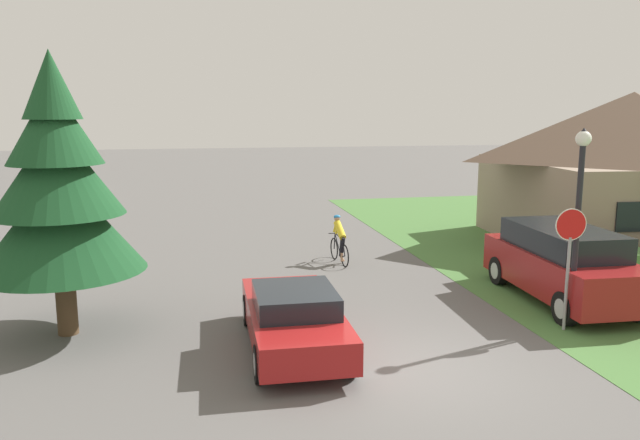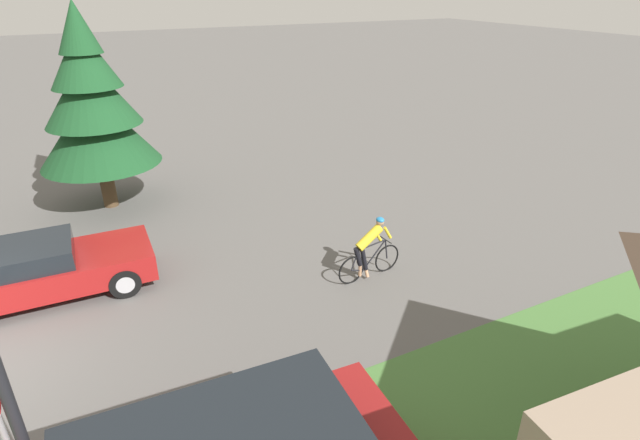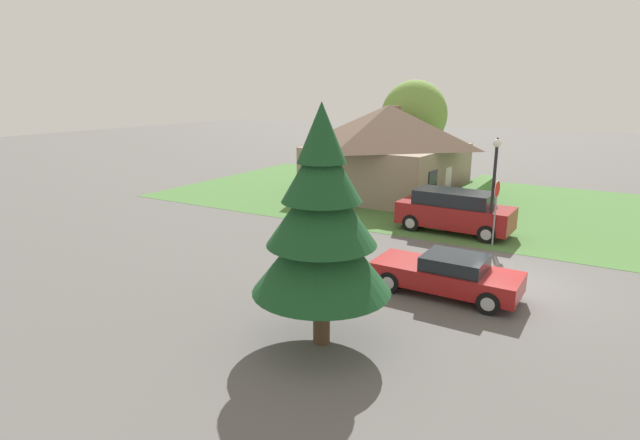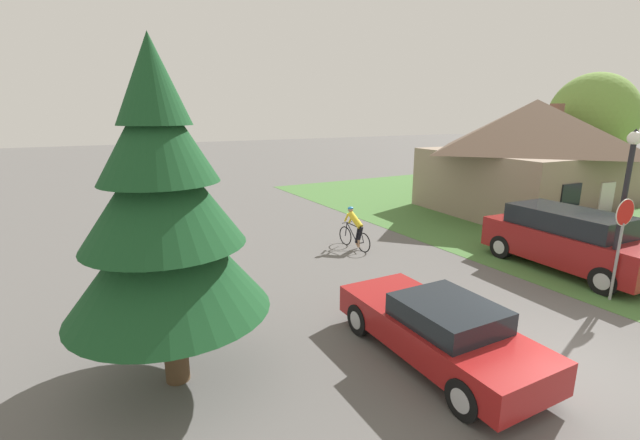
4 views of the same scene
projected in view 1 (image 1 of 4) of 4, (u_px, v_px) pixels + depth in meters
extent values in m
plane|color=#5B5956|center=(409.00, 369.00, 11.62)|extent=(140.00, 140.00, 0.00)
cube|color=gray|center=(625.00, 202.00, 22.53)|extent=(8.67, 8.21, 3.00)
pyramid|color=brown|center=(632.00, 126.00, 22.06)|extent=(9.37, 8.87, 2.40)
cube|color=black|center=(633.00, 217.00, 18.45)|extent=(1.10, 0.14, 0.90)
cube|color=maroon|center=(293.00, 320.00, 12.59)|extent=(1.87, 4.54, 0.61)
cube|color=black|center=(295.00, 300.00, 12.24)|extent=(1.60, 1.87, 0.42)
cylinder|color=black|center=(249.00, 310.00, 13.98)|extent=(0.28, 0.69, 0.69)
cylinder|color=#ADADB2|center=(249.00, 310.00, 13.98)|extent=(0.29, 0.40, 0.40)
cylinder|color=black|center=(318.00, 306.00, 14.26)|extent=(0.28, 0.69, 0.69)
cylinder|color=#ADADB2|center=(318.00, 306.00, 14.26)|extent=(0.29, 0.40, 0.40)
cylinder|color=black|center=(262.00, 364.00, 11.01)|extent=(0.28, 0.69, 0.69)
cylinder|color=#ADADB2|center=(262.00, 364.00, 11.01)|extent=(0.29, 0.40, 0.40)
cylinder|color=black|center=(348.00, 358.00, 11.29)|extent=(0.28, 0.69, 0.69)
cylinder|color=#ADADB2|center=(348.00, 358.00, 11.29)|extent=(0.29, 0.40, 0.40)
torus|color=black|center=(345.00, 256.00, 19.21)|extent=(0.10, 0.71, 0.71)
torus|color=black|center=(334.00, 249.00, 20.20)|extent=(0.10, 0.71, 0.71)
cylinder|color=black|center=(342.00, 248.00, 19.43)|extent=(0.05, 0.18, 0.60)
cylinder|color=black|center=(338.00, 245.00, 19.79)|extent=(0.09, 0.66, 0.67)
cylinder|color=black|center=(339.00, 236.00, 19.67)|extent=(0.11, 0.78, 0.09)
cylinder|color=black|center=(343.00, 256.00, 19.38)|extent=(0.07, 0.35, 0.15)
cylinder|color=black|center=(344.00, 248.00, 19.26)|extent=(0.05, 0.22, 0.49)
cylinder|color=black|center=(335.00, 241.00, 20.12)|extent=(0.05, 0.12, 0.54)
cylinder|color=black|center=(335.00, 233.00, 20.03)|extent=(0.44, 0.06, 0.02)
ellipsoid|color=black|center=(343.00, 239.00, 19.30)|extent=(0.10, 0.21, 0.05)
cylinder|color=black|center=(343.00, 245.00, 19.33)|extent=(0.13, 0.26, 0.50)
cylinder|color=black|center=(341.00, 247.00, 19.50)|extent=(0.13, 0.26, 0.66)
cylinder|color=tan|center=(342.00, 257.00, 19.47)|extent=(0.08, 0.08, 0.30)
cylinder|color=tan|center=(342.00, 258.00, 19.65)|extent=(0.17, 0.08, 0.21)
cylinder|color=yellow|center=(340.00, 230.00, 19.54)|extent=(0.28, 0.72, 0.56)
cylinder|color=yellow|center=(337.00, 229.00, 19.77)|extent=(0.09, 0.26, 0.36)
cylinder|color=yellow|center=(335.00, 227.00, 20.04)|extent=(0.09, 0.26, 0.36)
sphere|color=tan|center=(337.00, 218.00, 19.76)|extent=(0.19, 0.19, 0.19)
ellipsoid|color=#267FBF|center=(337.00, 217.00, 19.75)|extent=(0.22, 0.18, 0.12)
cube|color=maroon|center=(562.00, 270.00, 15.66)|extent=(2.21, 5.06, 0.98)
cube|color=black|center=(563.00, 239.00, 15.62)|extent=(1.89, 3.39, 0.61)
cylinder|color=black|center=(499.00, 271.00, 17.24)|extent=(0.30, 0.79, 0.78)
cylinder|color=#ADADB2|center=(499.00, 271.00, 17.24)|extent=(0.30, 0.46, 0.45)
cylinder|color=black|center=(558.00, 268.00, 17.52)|extent=(0.30, 0.79, 0.78)
cylinder|color=#ADADB2|center=(558.00, 268.00, 17.52)|extent=(0.30, 0.46, 0.45)
cylinder|color=black|center=(565.00, 308.00, 13.95)|extent=(0.30, 0.79, 0.78)
cylinder|color=#ADADB2|center=(565.00, 308.00, 13.95)|extent=(0.30, 0.46, 0.45)
cylinder|color=black|center=(637.00, 305.00, 14.23)|extent=(0.30, 0.79, 0.78)
cylinder|color=#ADADB2|center=(637.00, 305.00, 14.23)|extent=(0.30, 0.46, 0.45)
cylinder|color=gray|center=(567.00, 284.00, 13.51)|extent=(0.07, 0.07, 2.08)
cylinder|color=red|center=(571.00, 225.00, 13.28)|extent=(0.66, 0.08, 0.66)
cylinder|color=silver|center=(571.00, 225.00, 13.28)|extent=(0.69, 0.08, 0.70)
cylinder|color=black|center=(576.00, 238.00, 13.61)|extent=(0.13, 0.13, 4.02)
sphere|color=white|center=(583.00, 139.00, 13.23)|extent=(0.33, 0.33, 0.33)
cone|color=black|center=(584.00, 131.00, 13.20)|extent=(0.20, 0.20, 0.13)
cylinder|color=#4C3823|center=(66.00, 302.00, 13.36)|extent=(0.43, 0.43, 1.41)
cone|color=#194723|center=(60.00, 220.00, 13.04)|extent=(3.44, 3.44, 2.19)
cone|color=#194723|center=(57.00, 169.00, 12.86)|extent=(2.69, 2.69, 1.92)
cone|color=#194723|center=(53.00, 123.00, 12.70)|extent=(1.93, 1.93, 1.66)
cone|color=#194723|center=(50.00, 84.00, 12.56)|extent=(1.17, 1.17, 1.40)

